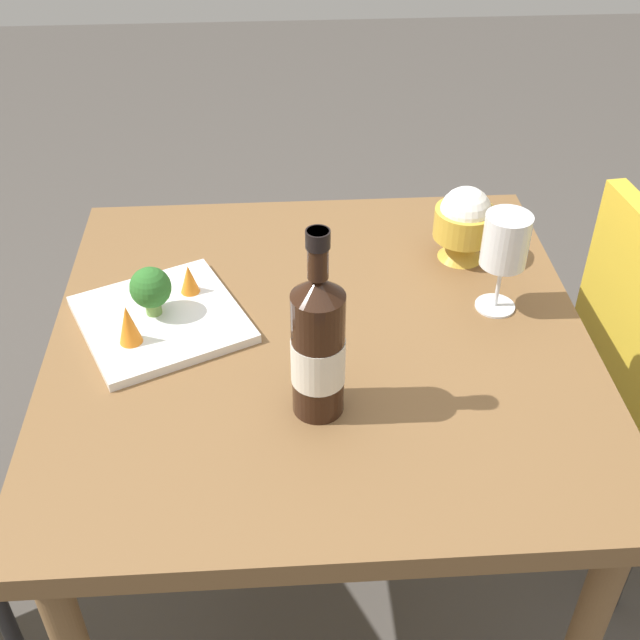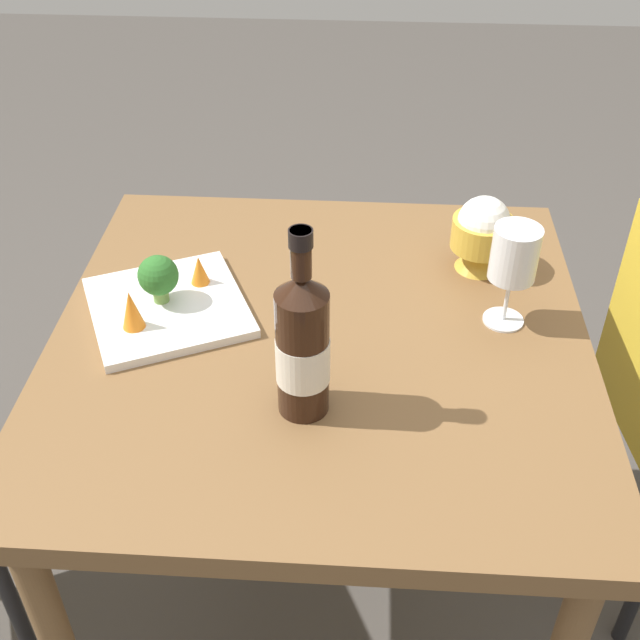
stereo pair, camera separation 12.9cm
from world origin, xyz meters
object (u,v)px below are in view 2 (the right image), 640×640
Objects in this scene: serving_plate at (168,307)px; carrot_garnish_right at (199,270)px; wine_glass at (514,256)px; carrot_garnish_left at (131,310)px; wine_bottle at (303,345)px; broccoli_floret at (158,276)px; rice_bowl at (482,233)px.

serving_plate is 6.28× the size of carrot_garnish_right.
wine_glass is at bearing -89.07° from serving_plate.
carrot_garnish_left is (-0.07, 0.60, -0.08)m from wine_glass.
wine_bottle reaches higher than broccoli_floret.
wine_bottle reaches higher than wine_glass.
carrot_garnish_right is at bearing 101.68° from rice_bowl.
carrot_garnish_left reaches higher than carrot_garnish_right.
wine_glass is at bearing -54.57° from wine_bottle.
rice_bowl is 0.57m from broccoli_floret.
serving_plate is 0.09m from carrot_garnish_left.
carrot_garnish_right is at bearing -33.18° from carrot_garnish_left.
broccoli_floret is 1.24× the size of carrot_garnish_left.
serving_plate is at bearing 48.93° from wine_bottle.
wine_glass is at bearing -83.00° from carrot_garnish_left.
rice_bowl is 0.43× the size of serving_plate.
serving_plate is (-0.17, 0.54, -0.07)m from rice_bowl.
wine_bottle is 0.33m from carrot_garnish_left.
wine_bottle is 3.53× the size of broccoli_floret.
wine_glass is 0.58m from serving_plate.
serving_plate is (0.22, 0.25, -0.11)m from wine_bottle.
wine_glass is 0.58m from broccoli_floret.
wine_glass is 2.60× the size of carrot_garnish_left.
wine_bottle is 5.74× the size of carrot_garnish_right.
rice_bowl is 1.65× the size of broccoli_floret.
wine_glass is 3.40× the size of carrot_garnish_right.
wine_glass reaches higher than rice_bowl.
wine_bottle reaches higher than rice_bowl.
wine_bottle is at bearing -131.07° from serving_plate.
rice_bowl is 0.62m from carrot_garnish_left.
carrot_garnish_left is at bearing 62.33° from wine_bottle.
rice_bowl is at bearing -37.00° from wine_bottle.
rice_bowl reaches higher than carrot_garnish_right.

